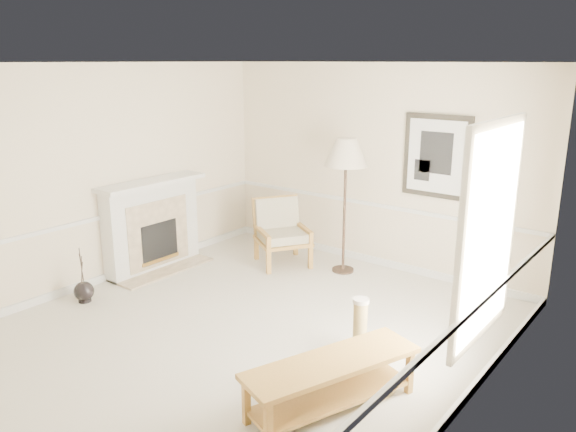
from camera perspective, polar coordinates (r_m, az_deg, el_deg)
The scene contains 8 objects.
ground at distance 6.48m, azimuth -4.18°, elevation -11.29°, with size 5.50×5.50×0.00m, color silver.
room at distance 5.85m, azimuth -3.03°, elevation 5.11°, with size 5.04×5.54×2.92m.
fireplace at distance 8.25m, azimuth -13.60°, elevation -0.96°, with size 0.64×1.64×1.31m.
floor_vase at distance 7.51m, azimuth -20.02°, elevation -7.25°, with size 0.25×0.25×0.72m.
armchair at distance 8.31m, azimuth -0.78°, elevation -1.29°, with size 1.03×1.02×0.96m.
floor_lamp at distance 7.70m, azimuth 5.92°, elevation 6.08°, with size 0.70×0.70×1.91m.
bench at distance 5.02m, azimuth 4.48°, elevation -15.92°, with size 1.01×1.67×0.46m.
scratching_post at distance 5.89m, azimuth 7.28°, elevation -12.16°, with size 0.57×0.57×0.63m.
Camera 1 is at (3.92, -4.26, 2.92)m, focal length 35.00 mm.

